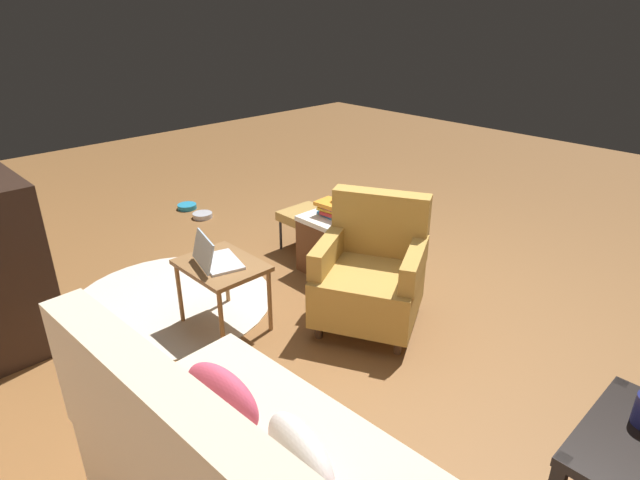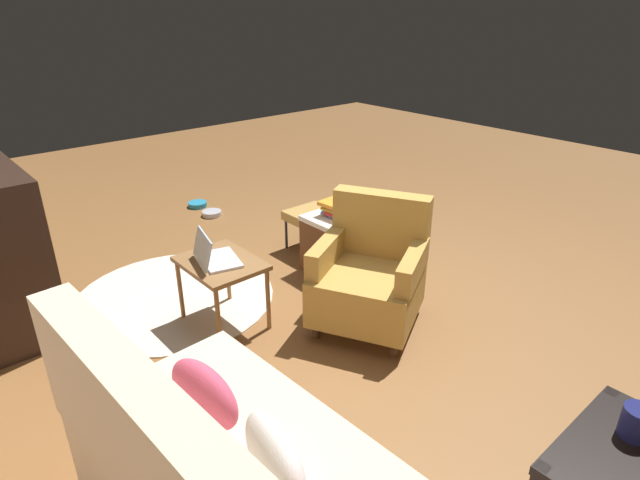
% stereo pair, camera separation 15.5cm
% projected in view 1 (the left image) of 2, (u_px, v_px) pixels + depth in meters
% --- Properties ---
extents(ground, '(12.00, 12.00, 0.00)m').
position_uv_depth(ground, '(354.00, 297.00, 3.93)').
color(ground, brown).
extents(armchair, '(0.90, 0.91, 0.87)m').
position_uv_depth(armchair, '(371.00, 273.00, 3.51)').
color(armchair, '#B78C3F').
rests_on(armchair, ground).
extents(laptop_desk, '(0.56, 0.44, 0.48)m').
position_uv_depth(laptop_desk, '(222.00, 271.00, 3.41)').
color(laptop_desk, olive).
rests_on(laptop_desk, ground).
extents(laptop, '(0.37, 0.33, 0.21)m').
position_uv_depth(laptop, '(214.00, 258.00, 3.35)').
color(laptop, silver).
rests_on(laptop, laptop_desk).
extents(wicker_hamper, '(0.45, 0.45, 0.48)m').
position_uv_depth(wicker_hamper, '(334.00, 243.00, 4.23)').
color(wicker_hamper, brown).
rests_on(wicker_hamper, ground).
extents(book_stack_hamper, '(0.27, 0.24, 0.12)m').
position_uv_depth(book_stack_hamper, '(334.00, 209.00, 4.11)').
color(book_stack_hamper, '#2D72B2').
rests_on(book_stack_hamper, wicker_hamper).
extents(yellow_mug, '(0.08, 0.08, 0.10)m').
position_uv_depth(yellow_mug, '(339.00, 195.00, 4.09)').
color(yellow_mug, '#E5D14C').
rests_on(yellow_mug, book_stack_hamper).
extents(tv_remote, '(0.09, 0.17, 0.02)m').
position_uv_depth(tv_remote, '(332.00, 209.00, 4.25)').
color(tv_remote, '#262628').
rests_on(tv_remote, wicker_hamper).
extents(ottoman, '(0.40, 0.40, 0.36)m').
position_uv_depth(ottoman, '(307.00, 217.00, 4.57)').
color(ottoman, '#AD8442').
rests_on(ottoman, ground).
extents(circular_rug, '(1.48, 1.48, 0.01)m').
position_uv_depth(circular_rug, '(172.00, 301.00, 3.87)').
color(circular_rug, beige).
rests_on(circular_rug, ground).
extents(pet_bowl_steel, '(0.20, 0.20, 0.05)m').
position_uv_depth(pet_bowl_steel, '(203.00, 215.00, 5.37)').
color(pet_bowl_steel, silver).
rests_on(pet_bowl_steel, ground).
extents(pet_bowl_teal, '(0.20, 0.20, 0.05)m').
position_uv_depth(pet_bowl_teal, '(187.00, 207.00, 5.60)').
color(pet_bowl_teal, teal).
rests_on(pet_bowl_teal, ground).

